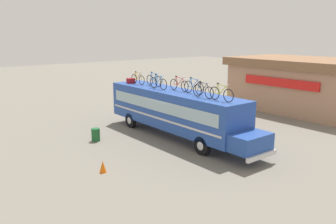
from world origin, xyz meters
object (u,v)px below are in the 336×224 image
Objects in this scene: bus at (176,110)px; rooftop_bicycle_7 at (221,94)px; rooftop_bicycle_1 at (138,79)px; rooftop_bicycle_2 at (154,80)px; rooftop_bicycle_6 at (203,91)px; rooftop_bicycle_5 at (194,87)px; trash_bin at (96,135)px; rooftop_bicycle_3 at (158,83)px; rooftop_bicycle_4 at (179,85)px; traffic_cone at (103,167)px; luggage_bag_1 at (131,81)px.

rooftop_bicycle_7 reaches higher than bus.
rooftop_bicycle_1 reaches higher than bus.
rooftop_bicycle_6 is at bearing -5.23° from rooftop_bicycle_2.
trash_bin is (-3.89, -4.74, -3.05)m from rooftop_bicycle_5.
rooftop_bicycle_6 is 2.06× the size of trash_bin.
rooftop_bicycle_2 is 1.45m from rooftop_bicycle_3.
bus is 1.65m from rooftop_bicycle_4.
rooftop_bicycle_4 is (0.06, 0.22, 1.63)m from bus.
rooftop_bicycle_7 is (1.33, 0.08, 0.01)m from rooftop_bicycle_6.
rooftop_bicycle_1 is at bearing -175.61° from rooftop_bicycle_5.
rooftop_bicycle_5 is at bearing 159.10° from rooftop_bicycle_6.
bus is 15.89× the size of trash_bin.
trash_bin reaches higher than traffic_cone.
rooftop_bicycle_3 is 2.84m from rooftop_bicycle_5.
traffic_cone is (1.00, -6.83, -3.16)m from rooftop_bicycle_5.
rooftop_bicycle_4 is 7.90m from traffic_cone.
rooftop_bicycle_6 is (6.87, -0.09, 0.01)m from rooftop_bicycle_1.
rooftop_bicycle_7 is 2.91× the size of traffic_cone.
bus is 5.05m from luggage_bag_1.
traffic_cone is at bearing -23.20° from trash_bin.
rooftop_bicycle_1 is at bearing 179.24° from rooftop_bicycle_6.
rooftop_bicycle_1 is 0.96× the size of rooftop_bicycle_5.
rooftop_bicycle_6 is at bearing -6.04° from bus.
rooftop_bicycle_2 is 2.90× the size of traffic_cone.
traffic_cone is (-1.68, -6.40, -3.15)m from rooftop_bicycle_7.
rooftop_bicycle_6 reaches higher than luggage_bag_1.
bus is 7.36× the size of rooftop_bicycle_7.
bus is at bearing 173.96° from rooftop_bicycle_6.
rooftop_bicycle_5 is (4.10, 0.02, 0.00)m from rooftop_bicycle_2.
rooftop_bicycle_1 is at bearing 179.94° from rooftop_bicycle_7.
luggage_bag_1 reaches higher than bus.
trash_bin is 5.32m from traffic_cone.
rooftop_bicycle_7 is (8.20, -0.01, 0.02)m from rooftop_bicycle_1.
luggage_bag_1 reaches higher than traffic_cone.
luggage_bag_1 is 0.84× the size of traffic_cone.
rooftop_bicycle_6 is at bearing -176.45° from rooftop_bicycle_7.
rooftop_bicycle_2 is 0.96× the size of rooftop_bicycle_3.
rooftop_bicycle_3 reaches higher than rooftop_bicycle_4.
luggage_bag_1 is at bearing -179.39° from rooftop_bicycle_7.
rooftop_bicycle_5 is at bearing -0.13° from rooftop_bicycle_4.
rooftop_bicycle_4 reaches higher than bus.
rooftop_bicycle_2 reaches higher than luggage_bag_1.
luggage_bag_1 is 10.08m from traffic_cone.
rooftop_bicycle_5 is 1.00× the size of rooftop_bicycle_7.
rooftop_bicycle_4 is at bearing 179.87° from rooftop_bicycle_5.
rooftop_bicycle_4 is at bearing 169.31° from rooftop_bicycle_6.
rooftop_bicycle_2 is at bearing 174.77° from rooftop_bicycle_6.
trash_bin is 1.35× the size of traffic_cone.
traffic_cone is (-0.35, -6.32, -3.14)m from rooftop_bicycle_6.
rooftop_bicycle_2 reaches higher than trash_bin.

